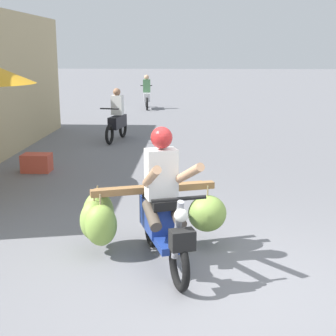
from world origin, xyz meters
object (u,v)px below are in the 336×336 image
object	(u,v)px
motorbike_main_loaded	(146,213)
motorbike_distant_ahead_left	(117,119)
motorbike_distant_ahead_right	(147,95)
produce_crate	(37,163)

from	to	relation	value
motorbike_main_loaded	motorbike_distant_ahead_left	distance (m)	7.78
motorbike_distant_ahead_right	produce_crate	xyz separation A→B (m)	(-1.24, -10.88, -0.39)
motorbike_distant_ahead_left	produce_crate	distance (m)	3.76
motorbike_main_loaded	motorbike_distant_ahead_left	size ratio (longest dim) A/B	1.16
produce_crate	motorbike_main_loaded	bearing A→B (deg)	-57.58
motorbike_distant_ahead_right	motorbike_main_loaded	bearing A→B (deg)	-84.85
motorbike_distant_ahead_left	motorbike_distant_ahead_right	xyz separation A→B (m)	(0.14, 7.30, 0.00)
produce_crate	motorbike_distant_ahead_right	bearing A→B (deg)	83.52
motorbike_main_loaded	motorbike_distant_ahead_right	xyz separation A→B (m)	(-1.35, 14.94, 0.03)
motorbike_distant_ahead_left	motorbike_distant_ahead_right	distance (m)	7.30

